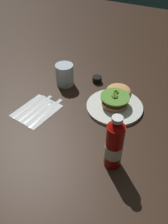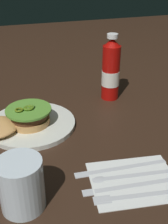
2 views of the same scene
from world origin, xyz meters
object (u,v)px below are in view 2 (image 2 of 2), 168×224
(ketchup_bottle, at_px, (111,71))
(water_glass, at_px, (21,184))
(fork_utensil, at_px, (132,195))
(burger_sandwich, at_px, (17,120))
(dinner_plate, at_px, (32,124))
(spoon_utensil, at_px, (119,176))
(steak_knife, at_px, (116,168))
(napkin, at_px, (134,180))
(butter_knife, at_px, (124,186))

(ketchup_bottle, distance_m, water_glass, 0.52)
(ketchup_bottle, xyz_separation_m, fork_utensil, (0.13, 0.44, -0.09))
(burger_sandwich, height_order, water_glass, water_glass)
(dinner_plate, xyz_separation_m, spoon_utensil, (-0.15, 0.28, -0.00))
(steak_knife, bearing_deg, napkin, 113.83)
(butter_knife, distance_m, fork_utensil, 0.03)
(dinner_plate, height_order, spoon_utensil, dinner_plate)
(ketchup_bottle, bearing_deg, napkin, 74.68)
(butter_knife, bearing_deg, ketchup_bottle, -108.51)
(dinner_plate, relative_size, butter_knife, 1.20)
(napkin, height_order, fork_utensil, fork_utensil)
(burger_sandwich, distance_m, steak_knife, 0.31)
(ketchup_bottle, height_order, spoon_utensil, ketchup_bottle)
(dinner_plate, bearing_deg, napkin, 120.76)
(burger_sandwich, distance_m, water_glass, 0.28)
(steak_knife, distance_m, fork_utensil, 0.09)
(steak_knife, height_order, spoon_utensil, same)
(water_glass, bearing_deg, ketchup_bottle, -131.31)
(fork_utensil, bearing_deg, napkin, -121.64)
(butter_knife, bearing_deg, burger_sandwich, -57.96)
(burger_sandwich, distance_m, butter_knife, 0.35)
(steak_knife, height_order, butter_knife, same)
(spoon_utensil, relative_size, butter_knife, 0.88)
(water_glass, bearing_deg, butter_knife, 175.06)
(water_glass, relative_size, butter_knife, 0.52)
(fork_utensil, bearing_deg, ketchup_bottle, -107.01)
(napkin, bearing_deg, ketchup_bottle, -105.32)
(napkin, bearing_deg, steak_knife, -66.17)
(ketchup_bottle, bearing_deg, fork_utensil, 72.99)
(burger_sandwich, bearing_deg, steak_knife, 129.04)
(steak_knife, relative_size, fork_utensil, 1.12)
(burger_sandwich, relative_size, spoon_utensil, 1.16)
(ketchup_bottle, xyz_separation_m, butter_knife, (0.14, 0.41, -0.09))
(napkin, bearing_deg, burger_sandwich, -53.09)
(dinner_plate, height_order, fork_utensil, dinner_plate)
(ketchup_bottle, xyz_separation_m, spoon_utensil, (0.13, 0.38, -0.09))
(ketchup_bottle, relative_size, spoon_utensil, 1.20)
(spoon_utensil, distance_m, butter_knife, 0.03)
(butter_knife, bearing_deg, napkin, -157.21)
(steak_knife, bearing_deg, fork_utensil, 86.80)
(dinner_plate, bearing_deg, fork_utensil, 114.08)
(fork_utensil, bearing_deg, burger_sandwich, -59.93)
(water_glass, bearing_deg, napkin, 178.53)
(ketchup_bottle, distance_m, steak_knife, 0.38)
(napkin, height_order, spoon_utensil, spoon_utensil)
(ketchup_bottle, relative_size, napkin, 1.17)
(ketchup_bottle, bearing_deg, dinner_plate, 19.96)
(burger_sandwich, xyz_separation_m, fork_utensil, (-0.19, 0.33, -0.03))
(dinner_plate, xyz_separation_m, ketchup_bottle, (-0.28, -0.10, 0.09))
(steak_knife, height_order, fork_utensil, same)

